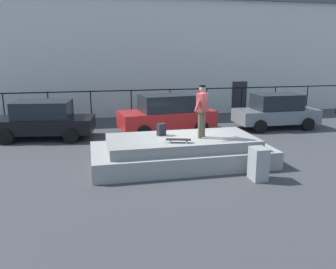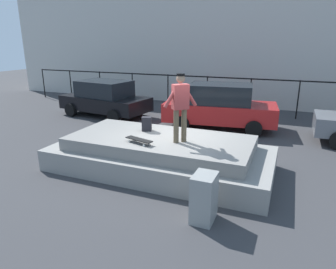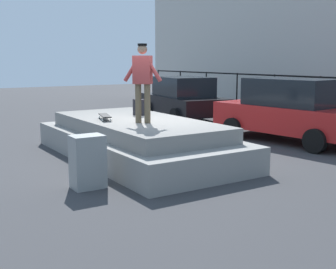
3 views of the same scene
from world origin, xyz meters
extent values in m
plane|color=#38383A|center=(0.00, 0.00, 0.00)|extent=(60.00, 60.00, 0.00)
cube|color=gray|center=(-0.31, -0.33, 0.30)|extent=(6.19, 2.92, 0.60)
cube|color=gray|center=(-0.31, -0.33, 0.78)|extent=(5.07, 2.39, 0.34)
cylinder|color=brown|center=(0.43, -0.45, 1.40)|extent=(0.14, 0.14, 0.90)
cylinder|color=brown|center=(0.27, -0.60, 1.40)|extent=(0.14, 0.14, 0.90)
cube|color=maroon|center=(0.35, -0.52, 2.16)|extent=(0.46, 0.45, 0.64)
cylinder|color=maroon|center=(0.54, -0.35, 2.17)|extent=(0.37, 0.34, 0.57)
cylinder|color=maroon|center=(0.16, -0.69, 2.17)|extent=(0.37, 0.34, 0.57)
sphere|color=tan|center=(0.35, -0.52, 2.62)|extent=(0.22, 0.22, 0.22)
cylinder|color=black|center=(0.35, -0.52, 2.72)|extent=(0.29, 0.29, 0.05)
cube|color=black|center=(-0.60, -1.04, 1.06)|extent=(0.84, 0.42, 0.02)
cylinder|color=silver|center=(-0.83, -0.87, 0.98)|extent=(0.06, 0.04, 0.06)
cylinder|color=silver|center=(-0.88, -1.07, 0.98)|extent=(0.06, 0.04, 0.06)
cylinder|color=silver|center=(-0.32, -1.02, 0.98)|extent=(0.06, 0.04, 0.06)
cylinder|color=silver|center=(-0.37, -1.21, 0.98)|extent=(0.06, 0.04, 0.06)
cube|color=black|center=(-0.93, 0.10, 1.16)|extent=(0.33, 0.28, 0.42)
cube|color=black|center=(-5.40, 4.58, 0.64)|extent=(4.60, 2.53, 0.64)
cube|color=black|center=(-5.40, 4.58, 1.34)|extent=(2.62, 2.02, 0.75)
cylinder|color=black|center=(-6.60, 5.75, 0.32)|extent=(0.67, 0.31, 0.64)
cylinder|color=black|center=(-6.89, 3.81, 0.32)|extent=(0.67, 0.31, 0.64)
cylinder|color=black|center=(-3.92, 5.35, 0.32)|extent=(0.67, 0.31, 0.64)
cylinder|color=black|center=(-4.21, 3.41, 0.32)|extent=(0.67, 0.31, 0.64)
cube|color=#B21E1E|center=(0.26, 4.53, 0.69)|extent=(4.74, 2.44, 0.75)
cube|color=black|center=(0.26, 4.53, 1.46)|extent=(2.69, 1.96, 0.78)
cylinder|color=black|center=(-1.26, 5.31, 0.32)|extent=(0.66, 0.30, 0.64)
cylinder|color=black|center=(-1.02, 3.40, 0.32)|extent=(0.66, 0.30, 0.64)
cylinder|color=black|center=(1.78, 3.75, 0.32)|extent=(0.66, 0.30, 0.64)
cube|color=gray|center=(1.56, -2.40, 0.50)|extent=(0.45, 0.61, 1.01)
cylinder|color=black|center=(-12.00, 7.45, 0.91)|extent=(0.06, 0.06, 1.82)
cylinder|color=black|center=(-9.82, 7.45, 0.91)|extent=(0.06, 0.06, 1.82)
cylinder|color=black|center=(-7.64, 7.45, 0.91)|extent=(0.06, 0.06, 1.82)
cylinder|color=black|center=(-5.45, 7.45, 0.91)|extent=(0.06, 0.06, 1.82)
cylinder|color=black|center=(-3.27, 7.45, 0.91)|extent=(0.06, 0.06, 1.82)
cylinder|color=black|center=(-1.09, 7.45, 0.91)|extent=(0.06, 0.06, 1.82)
camera|label=1|loc=(-3.38, -11.70, 3.82)|focal=37.42mm
camera|label=2|loc=(2.96, -7.69, 3.51)|focal=32.29mm
camera|label=3|loc=(9.21, -5.53, 2.39)|focal=47.60mm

